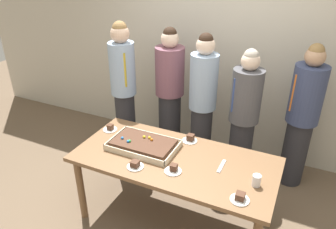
{
  "coord_description": "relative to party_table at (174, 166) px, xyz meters",
  "views": [
    {
      "loc": [
        0.98,
        -2.22,
        2.46
      ],
      "look_at": [
        -0.14,
        0.15,
        1.1
      ],
      "focal_mm": 34.16,
      "sensor_mm": 36.0,
      "label": 1
    }
  ],
  "objects": [
    {
      "name": "plated_slice_center_front",
      "position": [
        0.68,
        -0.3,
        0.11
      ],
      "size": [
        0.15,
        0.15,
        0.06
      ],
      "color": "white",
      "rests_on": "party_table"
    },
    {
      "name": "person_green_shirt_behind",
      "position": [
        -0.54,
        1.05,
        0.21
      ],
      "size": [
        0.35,
        0.35,
        1.7
      ],
      "rotation": [
        0.0,
        0.0,
        -1.38
      ],
      "color": "#28282D",
      "rests_on": "ground_plane"
    },
    {
      "name": "plated_slice_far_left",
      "position": [
        -0.26,
        -0.27,
        0.11
      ],
      "size": [
        0.15,
        0.15,
        0.06
      ],
      "color": "white",
      "rests_on": "party_table"
    },
    {
      "name": "interior_back_panel",
      "position": [
        0.0,
        1.6,
        0.83
      ],
      "size": [
        8.0,
        0.12,
        3.0
      ],
      "primitive_type": "cube",
      "color": "beige",
      "rests_on": "ground_plane"
    },
    {
      "name": "person_serving_front",
      "position": [
        0.42,
        0.9,
        0.16
      ],
      "size": [
        0.32,
        0.32,
        1.6
      ],
      "rotation": [
        0.0,
        0.0,
        -2.29
      ],
      "color": "#28282D",
      "rests_on": "ground_plane"
    },
    {
      "name": "cake_server_utensil",
      "position": [
        0.43,
        0.06,
        0.09
      ],
      "size": [
        0.03,
        0.2,
        0.01
      ],
      "primitive_type": "cube",
      "color": "silver",
      "rests_on": "party_table"
    },
    {
      "name": "person_striped_tie_right",
      "position": [
        -0.07,
        0.94,
        0.23
      ],
      "size": [
        0.31,
        0.31,
        1.7
      ],
      "rotation": [
        0.0,
        0.0,
        -1.86
      ],
      "color": "#28282D",
      "rests_on": "ground_plane"
    },
    {
      "name": "drink_cup_nearest",
      "position": [
        0.76,
        -0.07,
        0.14
      ],
      "size": [
        0.07,
        0.07,
        0.1
      ],
      "primitive_type": "cylinder",
      "color": "white",
      "rests_on": "party_table"
    },
    {
      "name": "plated_slice_near_right",
      "position": [
        0.07,
        -0.19,
        0.11
      ],
      "size": [
        0.15,
        0.15,
        0.07
      ],
      "color": "white",
      "rests_on": "party_table"
    },
    {
      "name": "sheet_cake",
      "position": [
        -0.34,
        0.03,
        0.12
      ],
      "size": [
        0.65,
        0.4,
        0.1
      ],
      "color": "beige",
      "rests_on": "party_table"
    },
    {
      "name": "plated_slice_near_left",
      "position": [
        -0.83,
        0.18,
        0.11
      ],
      "size": [
        0.15,
        0.15,
        0.07
      ],
      "color": "white",
      "rests_on": "party_table"
    },
    {
      "name": "person_back_corner",
      "position": [
        -1.01,
        0.76,
        0.28
      ],
      "size": [
        0.3,
        0.3,
        1.77
      ],
      "rotation": [
        0.0,
        0.0,
        -0.83
      ],
      "color": "#28282D",
      "rests_on": "ground_plane"
    },
    {
      "name": "person_left_edge_reaching",
      "position": [
        0.99,
        1.15,
        0.19
      ],
      "size": [
        0.34,
        0.34,
        1.66
      ],
      "rotation": [
        0.0,
        0.0,
        -2.44
      ],
      "color": "#28282D",
      "rests_on": "ground_plane"
    },
    {
      "name": "plated_slice_far_right",
      "position": [
        0.02,
        0.33,
        0.11
      ],
      "size": [
        0.15,
        0.15,
        0.07
      ],
      "color": "white",
      "rests_on": "party_table"
    },
    {
      "name": "party_table",
      "position": [
        0.0,
        0.0,
        0.0
      ],
      "size": [
        1.86,
        0.87,
        0.75
      ],
      "color": "brown",
      "rests_on": "ground_plane"
    },
    {
      "name": "ground_plane",
      "position": [
        0.0,
        0.0,
        -0.67
      ],
      "size": [
        12.0,
        12.0,
        0.0
      ],
      "primitive_type": "plane",
      "color": "brown"
    }
  ]
}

